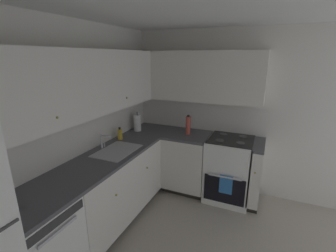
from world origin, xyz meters
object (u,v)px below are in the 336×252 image
object	(u,v)px
paper_towel_roll	(137,123)
soap_bottle	(120,134)
oil_bottle	(188,125)
oven_range	(229,168)
dishwasher	(36,252)

from	to	relation	value
paper_towel_roll	soap_bottle	bearing A→B (deg)	177.42
paper_towel_roll	oil_bottle	size ratio (longest dim) A/B	1.07
oven_range	paper_towel_roll	size ratio (longest dim) A/B	3.41
dishwasher	oil_bottle	size ratio (longest dim) A/B	3.00
oven_range	soap_bottle	bearing A→B (deg)	113.36
soap_bottle	paper_towel_roll	bearing A→B (deg)	-2.58
oven_range	oil_bottle	size ratio (longest dim) A/B	3.64
soap_bottle	paper_towel_roll	world-z (taller)	paper_towel_roll
soap_bottle	oil_bottle	bearing A→B (deg)	-53.00
dishwasher	soap_bottle	world-z (taller)	soap_bottle
oven_range	oil_bottle	distance (m)	0.86
dishwasher	oven_range	size ratio (longest dim) A/B	0.83
dishwasher	paper_towel_roll	xyz separation A→B (m)	(1.99, 0.16, 0.60)
dishwasher	soap_bottle	xyz separation A→B (m)	(1.55, 0.18, 0.55)
dishwasher	oil_bottle	xyz separation A→B (m)	(2.15, -0.61, 0.61)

